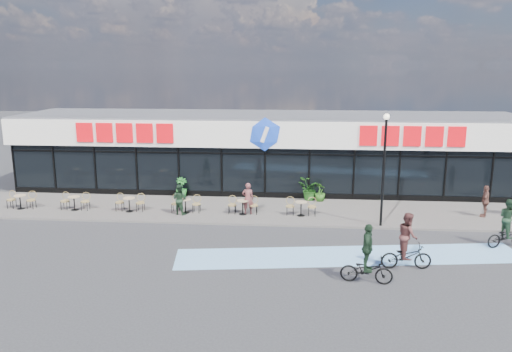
% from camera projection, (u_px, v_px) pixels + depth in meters
% --- Properties ---
extents(ground, '(120.00, 120.00, 0.00)m').
position_uv_depth(ground, '(254.00, 240.00, 21.97)').
color(ground, '#28282B').
rests_on(ground, ground).
extents(sidewalk, '(44.00, 5.00, 0.10)m').
position_uv_depth(sidewalk, '(262.00, 210.00, 26.34)').
color(sidewalk, '#54504A').
rests_on(sidewalk, ground).
extents(bike_lane, '(14.17, 4.13, 0.01)m').
position_uv_depth(bike_lane, '(349.00, 256.00, 20.18)').
color(bike_lane, '#6CA0CD').
rests_on(bike_lane, ground).
extents(building, '(30.60, 6.57, 4.75)m').
position_uv_depth(building, '(268.00, 151.00, 31.12)').
color(building, black).
rests_on(building, ground).
extents(lamp_post, '(0.28, 0.28, 5.31)m').
position_uv_depth(lamp_post, '(384.00, 161.00, 23.02)').
color(lamp_post, black).
rests_on(lamp_post, sidewalk).
extents(bistro_set_0, '(1.54, 0.62, 0.90)m').
position_uv_depth(bistro_set_0, '(21.00, 200.00, 26.46)').
color(bistro_set_0, tan).
rests_on(bistro_set_0, sidewalk).
extents(bistro_set_1, '(1.54, 0.62, 0.90)m').
position_uv_depth(bistro_set_1, '(75.00, 201.00, 26.21)').
color(bistro_set_1, tan).
rests_on(bistro_set_1, sidewalk).
extents(bistro_set_2, '(1.54, 0.62, 0.90)m').
position_uv_depth(bistro_set_2, '(130.00, 203.00, 25.97)').
color(bistro_set_2, tan).
rests_on(bistro_set_2, sidewalk).
extents(bistro_set_3, '(1.54, 0.62, 0.90)m').
position_uv_depth(bistro_set_3, '(186.00, 204.00, 25.72)').
color(bistro_set_3, tan).
rests_on(bistro_set_3, sidewalk).
extents(bistro_set_4, '(1.54, 0.62, 0.90)m').
position_uv_depth(bistro_set_4, '(243.00, 205.00, 25.47)').
color(bistro_set_4, tan).
rests_on(bistro_set_4, sidewalk).
extents(bistro_set_5, '(1.54, 0.62, 0.90)m').
position_uv_depth(bistro_set_5, '(301.00, 207.00, 25.23)').
color(bistro_set_5, tan).
rests_on(bistro_set_5, sidewalk).
extents(potted_plant_left, '(0.90, 0.90, 1.16)m').
position_uv_depth(potted_plant_left, '(181.00, 188.00, 28.64)').
color(potted_plant_left, '#19571C').
rests_on(potted_plant_left, sidewalk).
extents(potted_plant_mid, '(0.83, 0.83, 1.05)m').
position_uv_depth(potted_plant_mid, '(320.00, 192.00, 27.88)').
color(potted_plant_mid, '#275418').
rests_on(potted_plant_mid, sidewalk).
extents(potted_plant_right, '(1.16, 1.01, 1.25)m').
position_uv_depth(potted_plant_right, '(309.00, 189.00, 28.03)').
color(potted_plant_right, '#1A4714').
rests_on(potted_plant_right, sidewalk).
extents(patron_left, '(0.63, 0.45, 1.63)m').
position_uv_depth(patron_left, '(248.00, 198.00, 25.40)').
color(patron_left, brown).
rests_on(patron_left, sidewalk).
extents(patron_right, '(0.93, 0.85, 1.57)m').
position_uv_depth(patron_right, '(180.00, 199.00, 25.36)').
color(patron_right, '#1A2E1D').
rests_on(patron_right, sidewalk).
extents(pedestrian_a, '(0.74, 1.02, 1.61)m').
position_uv_depth(pedestrian_a, '(485.00, 201.00, 24.92)').
color(pedestrian_a, brown).
rests_on(pedestrian_a, sidewalk).
extents(cyclist_a, '(1.93, 0.89, 2.21)m').
position_uv_depth(cyclist_a, '(407.00, 247.00, 18.73)').
color(cyclist_a, black).
rests_on(cyclist_a, ground).
extents(cyclist_b, '(1.91, 1.19, 2.10)m').
position_uv_depth(cyclist_b, '(507.00, 228.00, 21.02)').
color(cyclist_b, black).
rests_on(cyclist_b, ground).
extents(cyclist_c, '(1.90, 1.06, 2.17)m').
position_uv_depth(cyclist_c, '(367.00, 261.00, 17.51)').
color(cyclist_c, black).
rests_on(cyclist_c, ground).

